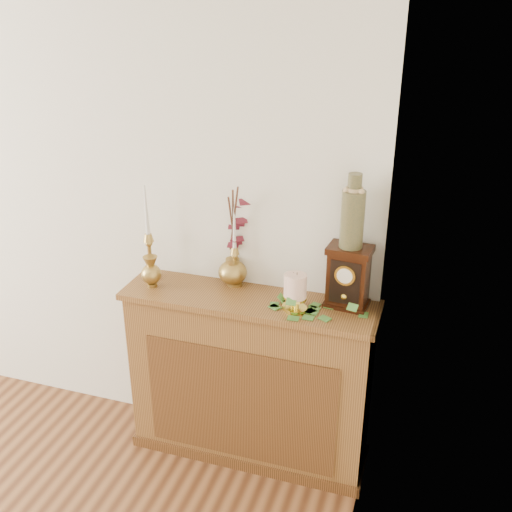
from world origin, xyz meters
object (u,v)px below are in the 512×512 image
(candlestick_left, at_px, (149,249))
(ceramic_vase, at_px, (353,215))
(ginger_jar, at_px, (237,238))
(candlestick_center, at_px, (235,260))
(bud_vase, at_px, (151,272))
(mantel_clock, at_px, (348,277))

(candlestick_left, height_order, ceramic_vase, ceramic_vase)
(ginger_jar, distance_m, ceramic_vase, 0.61)
(candlestick_center, height_order, bud_vase, candlestick_center)
(candlestick_center, distance_m, ceramic_vase, 0.64)
(candlestick_left, distance_m, bud_vase, 0.13)
(candlestick_left, xyz_separation_m, ceramic_vase, (1.00, 0.01, 0.29))
(bud_vase, height_order, ginger_jar, ginger_jar)
(candlestick_center, bearing_deg, mantel_clock, -3.83)
(ceramic_vase, bearing_deg, candlestick_center, 176.45)
(ginger_jar, relative_size, mantel_clock, 1.77)
(bud_vase, bearing_deg, candlestick_center, 19.76)
(bud_vase, relative_size, mantel_clock, 0.54)
(candlestick_center, bearing_deg, ceramic_vase, -3.55)
(bud_vase, relative_size, ginger_jar, 0.31)
(bud_vase, bearing_deg, ginger_jar, 24.97)
(bud_vase, distance_m, ceramic_vase, 1.02)
(ginger_jar, xyz_separation_m, ceramic_vase, (0.56, -0.08, 0.21))
(candlestick_left, relative_size, mantel_clock, 1.65)
(candlestick_center, relative_size, ceramic_vase, 1.23)
(candlestick_left, distance_m, candlestick_center, 0.44)
(mantel_clock, distance_m, ceramic_vase, 0.30)
(ginger_jar, distance_m, mantel_clock, 0.57)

